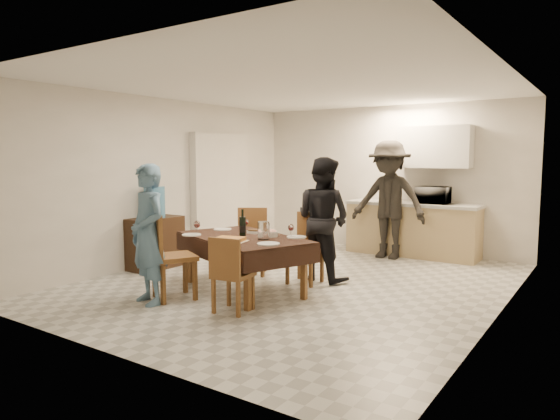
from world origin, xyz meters
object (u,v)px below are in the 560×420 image
at_px(microwave, 433,195).
at_px(person_kitchen, 389,200).
at_px(console, 156,243).
at_px(water_pitcher, 263,231).
at_px(wine_bottle, 243,222).
at_px(savoury_tart, 230,239).
at_px(dining_table, 243,239).
at_px(person_near, 148,234).
at_px(person_far, 323,219).
at_px(water_jug, 155,202).

bearing_deg(microwave, person_kitchen, 36.96).
distance_m(console, water_pitcher, 2.31).
distance_m(wine_bottle, savoury_tart, 0.48).
xyz_separation_m(dining_table, savoury_tart, (0.10, -0.38, 0.06)).
bearing_deg(person_kitchen, water_pitcher, -96.98).
bearing_deg(water_pitcher, dining_table, 171.87).
distance_m(water_pitcher, savoury_tart, 0.42).
distance_m(person_near, person_kitchen, 4.22).
xyz_separation_m(dining_table, person_far, (0.55, 1.05, 0.18)).
xyz_separation_m(microwave, person_kitchen, (-0.60, -0.45, -0.08)).
relative_size(water_jug, microwave, 0.91).
relative_size(water_pitcher, savoury_tart, 0.57).
bearing_deg(savoury_tart, person_near, -134.13).
height_order(microwave, person_kitchen, person_kitchen).
bearing_deg(savoury_tart, water_jug, 162.17).
relative_size(water_jug, person_far, 0.28).
bearing_deg(person_far, person_near, 69.78).
relative_size(dining_table, water_jug, 4.32).
bearing_deg(dining_table, person_far, 83.95).
xyz_separation_m(dining_table, console, (-1.91, 0.27, -0.27)).
xyz_separation_m(console, water_pitcher, (2.26, -0.32, 0.41)).
bearing_deg(water_jug, savoury_tart, -17.83).
bearing_deg(person_far, water_pitcher, 87.12).
bearing_deg(microwave, person_near, 67.31).
height_order(water_pitcher, microwave, microwave).
distance_m(water_jug, person_kitchen, 3.77).
relative_size(console, person_far, 0.50).
distance_m(person_far, person_kitchen, 1.93).
xyz_separation_m(wine_bottle, microwave, (1.37, 3.37, 0.19)).
xyz_separation_m(savoury_tart, microwave, (1.22, 3.80, 0.34)).
xyz_separation_m(wine_bottle, savoury_tart, (0.15, -0.43, -0.14)).
bearing_deg(water_pitcher, person_near, -131.99).
bearing_deg(water_pitcher, microwave, 74.41).
bearing_deg(wine_bottle, person_far, 59.04).
height_order(console, person_kitchen, person_kitchen).
xyz_separation_m(water_jug, savoury_tart, (2.01, -0.65, -0.29)).
bearing_deg(microwave, savoury_tart, 72.22).
xyz_separation_m(water_pitcher, person_near, (-0.90, -1.00, 0.00)).
xyz_separation_m(water_jug, person_near, (1.36, -1.32, -0.21)).
xyz_separation_m(savoury_tart, person_kitchen, (0.62, 3.35, 0.26)).
distance_m(savoury_tart, microwave, 4.00).
bearing_deg(person_near, person_kitchen, 88.07).
bearing_deg(water_jug, person_near, -44.14).
relative_size(console, water_jug, 1.79).
height_order(wine_bottle, person_far, person_far).
xyz_separation_m(water_pitcher, person_kitchen, (0.37, 3.02, 0.18)).
bearing_deg(wine_bottle, person_near, -114.44).
bearing_deg(person_kitchen, console, -134.17).
bearing_deg(dining_table, microwave, 90.51).
xyz_separation_m(console, water_jug, (0.00, -0.00, 0.62)).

